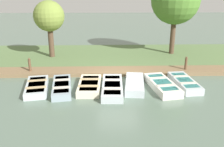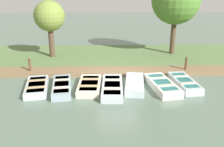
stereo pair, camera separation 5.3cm
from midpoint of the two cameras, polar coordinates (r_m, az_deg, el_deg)
The scene contains 14 objects.
ground_plane at distance 14.72m, azimuth 1.49°, elevation -1.89°, with size 80.00×80.00×0.00m, color #566B5B.
shore_bank at distance 19.44m, azimuth 0.74°, elevation 3.70°, with size 8.00×24.00×0.16m.
dock_walkway at distance 16.13m, azimuth 1.22°, elevation 0.52°, with size 1.43×17.54×0.25m.
rowboat_0 at distance 14.14m, azimuth -16.67°, elevation -2.89°, with size 2.92×1.59×0.36m.
rowboat_1 at distance 13.79m, azimuth -11.30°, elevation -2.95°, with size 3.10×1.37×0.39m.
rowboat_2 at distance 13.75m, azimuth -5.04°, elevation -2.72°, with size 2.72×1.24×0.38m.
rowboat_3 at distance 13.44m, azimuth 0.17°, elevation -3.14°, with size 3.32×1.20×0.39m.
rowboat_4 at distance 13.91m, azimuth 5.30°, elevation -2.38°, with size 2.98×1.33×0.41m.
rowboat_5 at distance 13.97m, azimuth 11.46°, elevation -2.57°, with size 3.17×1.61×0.42m.
rowboat_6 at distance 14.61m, azimuth 16.31°, elevation -2.04°, with size 2.95×1.26×0.40m.
mooring_post_near at distance 16.55m, azimuth -18.14°, elevation 1.60°, with size 0.16×0.16×1.10m.
mooring_post_far at distance 16.68m, azimuth 16.64°, elevation 1.89°, with size 0.16×0.16×1.10m.
park_tree_far_left at distance 19.41m, azimuth -14.04°, elevation 12.45°, with size 2.27×2.27×4.38m.
park_tree_left at distance 20.27m, azimuth 14.48°, elevation 15.93°, with size 3.72×3.72×6.20m.
Camera 2 is at (13.69, -0.72, 5.36)m, focal length 40.00 mm.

